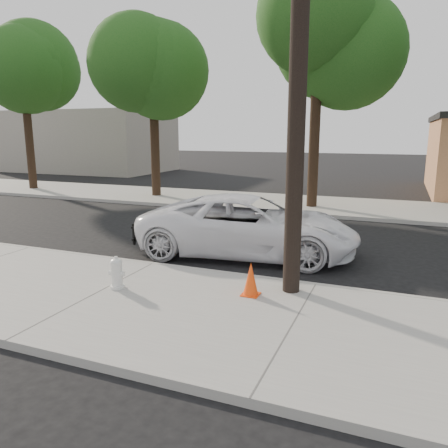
{
  "coord_description": "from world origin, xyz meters",
  "views": [
    {
      "loc": [
        5.49,
        -11.01,
        3.32
      ],
      "look_at": [
        1.39,
        -0.86,
        1.0
      ],
      "focal_mm": 35.0,
      "sensor_mm": 36.0,
      "label": 1
    }
  ],
  "objects_px": {
    "fire_hydrant": "(117,274)",
    "traffic_cone": "(251,279)",
    "police_cruiser": "(249,226)",
    "utility_pole": "(299,55)"
  },
  "relations": [
    {
      "from": "police_cruiser",
      "to": "fire_hydrant",
      "type": "distance_m",
      "value": 4.2
    },
    {
      "from": "fire_hydrant",
      "to": "police_cruiser",
      "type": "bearing_deg",
      "value": 59.68
    },
    {
      "from": "fire_hydrant",
      "to": "traffic_cone",
      "type": "bearing_deg",
      "value": 5.12
    },
    {
      "from": "traffic_cone",
      "to": "fire_hydrant",
      "type": "bearing_deg",
      "value": -166.06
    },
    {
      "from": "utility_pole",
      "to": "police_cruiser",
      "type": "distance_m",
      "value": 5.07
    },
    {
      "from": "police_cruiser",
      "to": "fire_hydrant",
      "type": "bearing_deg",
      "value": 150.86
    },
    {
      "from": "utility_pole",
      "to": "traffic_cone",
      "type": "relative_size",
      "value": 13.44
    },
    {
      "from": "utility_pole",
      "to": "police_cruiser",
      "type": "height_order",
      "value": "utility_pole"
    },
    {
      "from": "fire_hydrant",
      "to": "utility_pole",
      "type": "bearing_deg",
      "value": 10.78
    },
    {
      "from": "fire_hydrant",
      "to": "traffic_cone",
      "type": "distance_m",
      "value": 2.77
    }
  ]
}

